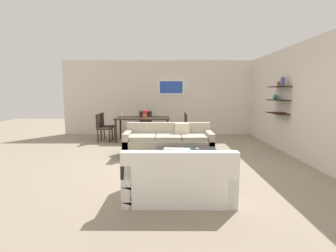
{
  "coord_description": "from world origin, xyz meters",
  "views": [
    {
      "loc": [
        -0.01,
        -5.83,
        1.55
      ],
      "look_at": [
        -0.04,
        0.2,
        0.75
      ],
      "focal_mm": 27.08,
      "sensor_mm": 36.0,
      "label": 1
    }
  ],
  "objects_px": {
    "coffee_table": "(187,161)",
    "dining_chair_left_far": "(105,124)",
    "decorative_bowl": "(186,151)",
    "candle_jar": "(197,150)",
    "dining_chair_right_near": "(182,126)",
    "wine_glass_left_near": "(122,115)",
    "loveseat_white": "(179,179)",
    "wine_glass_head": "(144,113)",
    "sofa_beige": "(169,144)",
    "centerpiece_vase": "(145,113)",
    "dining_chair_left_near": "(102,126)",
    "dining_table": "(143,120)",
    "wine_glass_right_far": "(163,114)",
    "dining_chair_head": "(145,122)",
    "dining_chair_right_far": "(182,124)"
  },
  "relations": [
    {
      "from": "dining_table",
      "to": "centerpiece_vase",
      "type": "distance_m",
      "value": 0.22
    },
    {
      "from": "wine_glass_right_far",
      "to": "dining_chair_left_near",
      "type": "bearing_deg",
      "value": -170.79
    },
    {
      "from": "loveseat_white",
      "to": "wine_glass_right_far",
      "type": "bearing_deg",
      "value": 94.26
    },
    {
      "from": "coffee_table",
      "to": "wine_glass_right_far",
      "type": "relative_size",
      "value": 7.73
    },
    {
      "from": "coffee_table",
      "to": "dining_chair_left_far",
      "type": "xyz_separation_m",
      "value": [
        -2.47,
        3.39,
        0.31
      ]
    },
    {
      "from": "wine_glass_left_near",
      "to": "wine_glass_head",
      "type": "relative_size",
      "value": 0.98
    },
    {
      "from": "coffee_table",
      "to": "wine_glass_left_near",
      "type": "distance_m",
      "value": 3.65
    },
    {
      "from": "loveseat_white",
      "to": "wine_glass_head",
      "type": "height_order",
      "value": "wine_glass_head"
    },
    {
      "from": "sofa_beige",
      "to": "coffee_table",
      "type": "xyz_separation_m",
      "value": [
        0.37,
        -1.26,
        -0.1
      ]
    },
    {
      "from": "decorative_bowl",
      "to": "dining_chair_left_far",
      "type": "height_order",
      "value": "dining_chair_left_far"
    },
    {
      "from": "loveseat_white",
      "to": "dining_chair_left_near",
      "type": "xyz_separation_m",
      "value": [
        -2.26,
        4.3,
        0.21
      ]
    },
    {
      "from": "dining_chair_left_far",
      "to": "dining_chair_head",
      "type": "relative_size",
      "value": 1.0
    },
    {
      "from": "sofa_beige",
      "to": "coffee_table",
      "type": "bearing_deg",
      "value": -73.67
    },
    {
      "from": "decorative_bowl",
      "to": "candle_jar",
      "type": "distance_m",
      "value": 0.25
    },
    {
      "from": "dining_table",
      "to": "wine_glass_right_far",
      "type": "bearing_deg",
      "value": 9.64
    },
    {
      "from": "wine_glass_right_far",
      "to": "wine_glass_left_near",
      "type": "xyz_separation_m",
      "value": [
        -1.3,
        -0.22,
        -0.01
      ]
    },
    {
      "from": "dining_chair_right_near",
      "to": "wine_glass_right_far",
      "type": "distance_m",
      "value": 0.78
    },
    {
      "from": "coffee_table",
      "to": "dining_chair_left_far",
      "type": "relative_size",
      "value": 1.42
    },
    {
      "from": "loveseat_white",
      "to": "dining_chair_left_far",
      "type": "xyz_separation_m",
      "value": [
        -2.26,
        4.7,
        0.21
      ]
    },
    {
      "from": "dining_chair_left_near",
      "to": "centerpiece_vase",
      "type": "xyz_separation_m",
      "value": [
        1.33,
        0.2,
        0.39
      ]
    },
    {
      "from": "decorative_bowl",
      "to": "wine_glass_head",
      "type": "bearing_deg",
      "value": 108.06
    },
    {
      "from": "loveseat_white",
      "to": "dining_table",
      "type": "bearing_deg",
      "value": 102.44
    },
    {
      "from": "coffee_table",
      "to": "sofa_beige",
      "type": "bearing_deg",
      "value": 106.33
    },
    {
      "from": "wine_glass_head",
      "to": "loveseat_white",
      "type": "bearing_deg",
      "value": -78.52
    },
    {
      "from": "dining_chair_right_near",
      "to": "loveseat_white",
      "type": "bearing_deg",
      "value": -93.64
    },
    {
      "from": "dining_chair_head",
      "to": "wine_glass_head",
      "type": "xyz_separation_m",
      "value": [
        -0.0,
        -0.47,
        0.35
      ]
    },
    {
      "from": "loveseat_white",
      "to": "coffee_table",
      "type": "xyz_separation_m",
      "value": [
        0.21,
        1.31,
        -0.1
      ]
    },
    {
      "from": "wine_glass_left_near",
      "to": "dining_table",
      "type": "bearing_deg",
      "value": 9.64
    },
    {
      "from": "dining_chair_left_near",
      "to": "wine_glass_right_far",
      "type": "relative_size",
      "value": 5.44
    },
    {
      "from": "decorative_bowl",
      "to": "candle_jar",
      "type": "height_order",
      "value": "decorative_bowl"
    },
    {
      "from": "candle_jar",
      "to": "coffee_table",
      "type": "bearing_deg",
      "value": -168.18
    },
    {
      "from": "dining_chair_left_far",
      "to": "wine_glass_right_far",
      "type": "bearing_deg",
      "value": -2.7
    },
    {
      "from": "sofa_beige",
      "to": "centerpiece_vase",
      "type": "height_order",
      "value": "centerpiece_vase"
    },
    {
      "from": "loveseat_white",
      "to": "wine_glass_head",
      "type": "distance_m",
      "value": 5.02
    },
    {
      "from": "decorative_bowl",
      "to": "candle_jar",
      "type": "relative_size",
      "value": 4.65
    },
    {
      "from": "decorative_bowl",
      "to": "dining_chair_head",
      "type": "bearing_deg",
      "value": 106.11
    },
    {
      "from": "candle_jar",
      "to": "wine_glass_right_far",
      "type": "distance_m",
      "value": 3.37
    },
    {
      "from": "loveseat_white",
      "to": "decorative_bowl",
      "type": "xyz_separation_m",
      "value": [
        0.19,
        1.27,
        0.12
      ]
    },
    {
      "from": "loveseat_white",
      "to": "dining_chair_right_near",
      "type": "distance_m",
      "value": 4.31
    },
    {
      "from": "dining_chair_right_near",
      "to": "wine_glass_left_near",
      "type": "height_order",
      "value": "wine_glass_left_near"
    },
    {
      "from": "wine_glass_left_near",
      "to": "candle_jar",
      "type": "bearing_deg",
      "value": -55.72
    },
    {
      "from": "decorative_bowl",
      "to": "dining_chair_right_far",
      "type": "bearing_deg",
      "value": 88.54
    },
    {
      "from": "dining_chair_left_far",
      "to": "wine_glass_right_far",
      "type": "distance_m",
      "value": 1.95
    },
    {
      "from": "coffee_table",
      "to": "centerpiece_vase",
      "type": "relative_size",
      "value": 4.65
    },
    {
      "from": "candle_jar",
      "to": "wine_glass_right_far",
      "type": "height_order",
      "value": "wine_glass_right_far"
    },
    {
      "from": "wine_glass_left_near",
      "to": "centerpiece_vase",
      "type": "xyz_separation_m",
      "value": [
        0.71,
        0.11,
        0.04
      ]
    },
    {
      "from": "dining_chair_left_near",
      "to": "dining_chair_right_near",
      "type": "bearing_deg",
      "value": 0.0
    },
    {
      "from": "sofa_beige",
      "to": "dining_chair_left_near",
      "type": "bearing_deg",
      "value": 140.61
    },
    {
      "from": "wine_glass_head",
      "to": "dining_chair_left_far",
      "type": "bearing_deg",
      "value": -171.7
    },
    {
      "from": "dining_table",
      "to": "wine_glass_left_near",
      "type": "height_order",
      "value": "wine_glass_left_near"
    }
  ]
}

